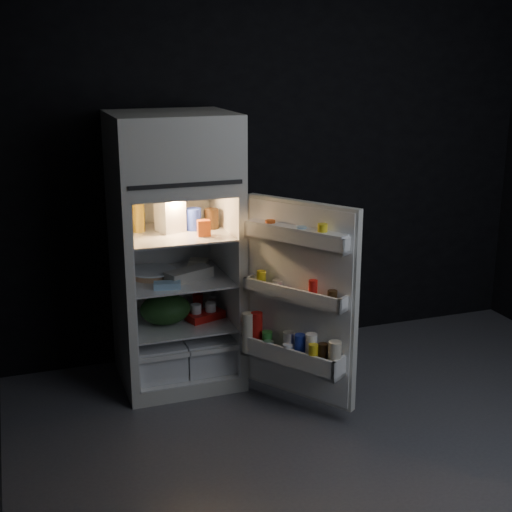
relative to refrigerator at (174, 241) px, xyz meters
name	(u,v)px	position (x,y,z in m)	size (l,w,h in m)	color
floor	(383,452)	(0.85, -1.32, -0.96)	(4.00, 3.40, 0.00)	#535359
wall_back	(275,165)	(0.85, 0.38, 0.39)	(4.00, 0.00, 2.70)	black
refrigerator	(174,241)	(0.00, 0.00, 0.00)	(0.76, 0.71, 1.78)	silver
fridge_door	(298,306)	(0.58, -0.69, -0.28)	(0.56, 0.70, 1.22)	silver
milk_jug	(170,213)	(-0.02, -0.01, 0.19)	(0.15, 0.15, 0.24)	white
mayo_jar	(193,219)	(0.13, -0.02, 0.14)	(0.10, 0.10, 0.14)	#2136B4
jam_jar	(212,219)	(0.25, -0.02, 0.14)	(0.09, 0.09, 0.13)	black
amber_bottle	(138,215)	(-0.21, 0.05, 0.18)	(0.08, 0.08, 0.22)	#B48A1C
small_carton	(204,228)	(0.15, -0.19, 0.12)	(0.08, 0.06, 0.10)	#C44E17
egg_carton	(189,275)	(0.06, -0.13, -0.19)	(0.32, 0.12, 0.07)	gray
pie	(153,274)	(-0.15, 0.01, -0.21)	(0.27, 0.27, 0.04)	tan
flat_package	(167,285)	(-0.11, -0.25, -0.21)	(0.17, 0.08, 0.04)	#8DBAD9
wrapped_pkg	(199,263)	(0.20, 0.13, -0.20)	(0.13, 0.10, 0.05)	beige
produce_bag	(165,309)	(-0.09, -0.07, -0.43)	(0.33, 0.28, 0.20)	#193815
yogurt_tray	(205,315)	(0.17, -0.08, -0.50)	(0.25, 0.13, 0.05)	red
small_can_red	(198,300)	(0.19, 0.16, -0.48)	(0.07, 0.07, 0.09)	red
small_can_silver	(212,303)	(0.27, 0.07, -0.48)	(0.06, 0.06, 0.09)	silver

